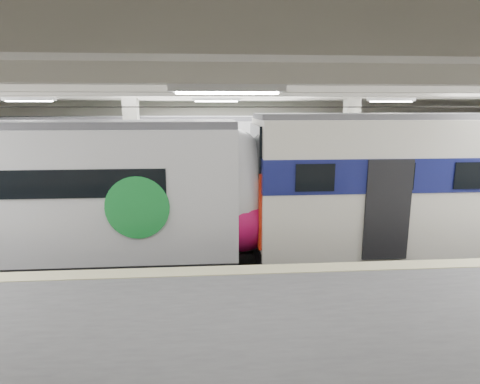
{
  "coord_description": "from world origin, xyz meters",
  "views": [
    {
      "loc": [
        -0.26,
        -11.67,
        4.7
      ],
      "look_at": [
        0.72,
        1.0,
        2.0
      ],
      "focal_mm": 30.0,
      "sensor_mm": 36.0,
      "label": 1
    }
  ],
  "objects": [
    {
      "name": "station_hall",
      "position": [
        0.0,
        -1.74,
        3.24
      ],
      "size": [
        36.0,
        24.0,
        5.75
      ],
      "color": "black",
      "rests_on": "ground"
    },
    {
      "name": "far_train",
      "position": [
        -2.17,
        5.5,
        2.23
      ],
      "size": [
        13.49,
        2.82,
        4.32
      ],
      "rotation": [
        0.0,
        0.0,
        -0.01
      ],
      "color": "silver",
      "rests_on": "ground"
    },
    {
      "name": "modern_emu",
      "position": [
        -4.36,
        -0.0,
        2.13
      ],
      "size": [
        13.32,
        2.75,
        4.32
      ],
      "color": "silver",
      "rests_on": "ground"
    },
    {
      "name": "older_rer",
      "position": [
        7.89,
        0.0,
        2.37
      ],
      "size": [
        13.73,
        3.03,
        4.52
      ],
      "color": "silver",
      "rests_on": "ground"
    }
  ]
}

